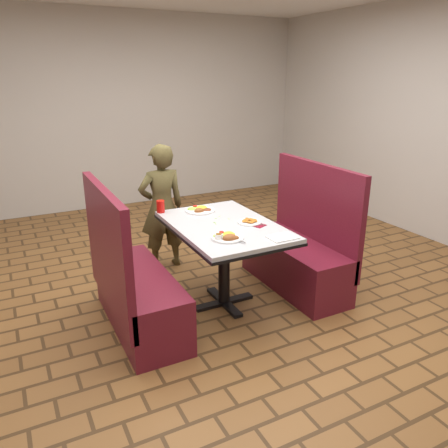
{
  "coord_description": "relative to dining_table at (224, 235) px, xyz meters",
  "views": [
    {
      "loc": [
        -1.57,
        -3.06,
        1.94
      ],
      "look_at": [
        0.0,
        0.0,
        0.75
      ],
      "focal_mm": 35.0,
      "sensor_mm": 36.0,
      "label": 1
    }
  ],
  "objects": [
    {
      "name": "lettuce_shreds",
      "position": [
        0.04,
        0.06,
        0.1
      ],
      "size": [
        0.28,
        0.32,
        0.0
      ],
      "primitive_type": null,
      "color": "#89C34E",
      "rests_on": "dining_table"
    },
    {
      "name": "booth_bench_right",
      "position": [
        0.8,
        0.0,
        -0.32
      ],
      "size": [
        0.47,
        1.2,
        1.17
      ],
      "color": "maroon",
      "rests_on": "ground"
    },
    {
      "name": "plantain_plate",
      "position": [
        0.2,
        -0.07,
        0.11
      ],
      "size": [
        0.2,
        0.2,
        0.03
      ],
      "rotation": [
        0.0,
        0.0,
        -0.04
      ],
      "color": "white",
      "rests_on": "dining_table"
    },
    {
      "name": "room",
      "position": [
        0.0,
        0.0,
        1.26
      ],
      "size": [
        7.0,
        7.04,
        2.82
      ],
      "color": "brown",
      "rests_on": "ground"
    },
    {
      "name": "paper_napkin",
      "position": [
        0.24,
        -0.5,
        0.1
      ],
      "size": [
        0.21,
        0.16,
        0.01
      ],
      "primitive_type": "cube",
      "rotation": [
        0.0,
        0.0,
        0.01
      ],
      "color": "white",
      "rests_on": "dining_table"
    },
    {
      "name": "knife_utensil",
      "position": [
        -0.11,
        -0.39,
        0.11
      ],
      "size": [
        0.09,
        0.17,
        0.0
      ],
      "primitive_type": "cube",
      "rotation": [
        0.0,
        0.0,
        0.45
      ],
      "color": "silver",
      "rests_on": "dining_table"
    },
    {
      "name": "spoon_utensil",
      "position": [
        0.26,
        -0.14,
        0.1
      ],
      "size": [
        0.03,
        0.12,
        0.0
      ],
      "primitive_type": "cube",
      "rotation": [
        0.0,
        0.0,
        0.19
      ],
      "color": "silver",
      "rests_on": "dining_table"
    },
    {
      "name": "near_dinner_plate",
      "position": [
        -0.13,
        -0.31,
        0.12
      ],
      "size": [
        0.25,
        0.25,
        0.08
      ],
      "rotation": [
        0.0,
        0.0,
        0.31
      ],
      "color": "white",
      "rests_on": "dining_table"
    },
    {
      "name": "dining_table",
      "position": [
        0.0,
        0.0,
        0.0
      ],
      "size": [
        0.81,
        1.21,
        0.75
      ],
      "color": "#B9BBBF",
      "rests_on": "ground"
    },
    {
      "name": "diner_person",
      "position": [
        -0.19,
        1.01,
        -0.01
      ],
      "size": [
        0.47,
        0.31,
        1.29
      ],
      "primitive_type": "imported",
      "rotation": [
        0.0,
        0.0,
        3.14
      ],
      "color": "brown",
      "rests_on": "ground"
    },
    {
      "name": "booth_bench_left",
      "position": [
        -0.8,
        0.0,
        -0.32
      ],
      "size": [
        0.47,
        1.2,
        1.17
      ],
      "color": "maroon",
      "rests_on": "ground"
    },
    {
      "name": "red_tumbler",
      "position": [
        -0.36,
        0.55,
        0.15
      ],
      "size": [
        0.07,
        0.07,
        0.11
      ],
      "primitive_type": "cylinder",
      "color": "red",
      "rests_on": "dining_table"
    },
    {
      "name": "fork_utensil",
      "position": [
        -0.11,
        -0.33,
        0.11
      ],
      "size": [
        0.03,
        0.15,
        0.0
      ],
      "primitive_type": "cube",
      "rotation": [
        0.0,
        0.0,
        0.18
      ],
      "color": "silver",
      "rests_on": "dining_table"
    },
    {
      "name": "far_dinner_plate",
      "position": [
        -0.03,
        0.42,
        0.12
      ],
      "size": [
        0.27,
        0.27,
        0.07
      ],
      "rotation": [
        0.0,
        0.0,
        -0.02
      ],
      "color": "white",
      "rests_on": "dining_table"
    },
    {
      "name": "maroon_napkin",
      "position": [
        0.23,
        -0.16,
        0.1
      ],
      "size": [
        0.14,
        0.14,
        0.0
      ],
      "primitive_type": "cube",
      "rotation": [
        0.0,
        0.0,
        0.42
      ],
      "color": "maroon",
      "rests_on": "dining_table"
    }
  ]
}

